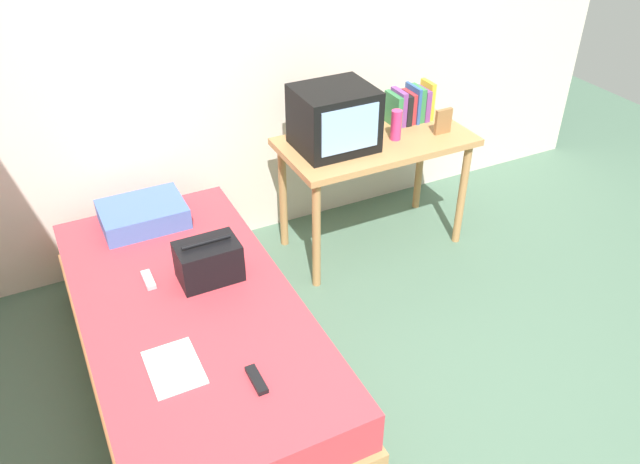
{
  "coord_description": "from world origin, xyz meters",
  "views": [
    {
      "loc": [
        -1.34,
        -1.48,
        2.45
      ],
      "look_at": [
        -0.12,
        0.97,
        0.58
      ],
      "focal_mm": 35.55,
      "sensor_mm": 36.0,
      "label": 1
    }
  ],
  "objects_px": {
    "bed": "(195,343)",
    "remote_dark": "(257,380)",
    "tv": "(334,118)",
    "water_bottle": "(396,125)",
    "pillow": "(143,214)",
    "magazine": "(174,367)",
    "remote_silver": "(149,280)",
    "desk": "(375,153)",
    "book_row": "(410,105)",
    "picture_frame": "(443,121)",
    "handbag": "(209,261)"
  },
  "relations": [
    {
      "from": "bed",
      "to": "pillow",
      "type": "xyz_separation_m",
      "value": [
        -0.02,
        0.77,
        0.31
      ]
    },
    {
      "from": "tv",
      "to": "book_row",
      "type": "relative_size",
      "value": 1.56
    },
    {
      "from": "book_row",
      "to": "remote_dark",
      "type": "bearing_deg",
      "value": -139.39
    },
    {
      "from": "desk",
      "to": "remote_silver",
      "type": "bearing_deg",
      "value": -165.0
    },
    {
      "from": "pillow",
      "to": "remote_silver",
      "type": "height_order",
      "value": "pillow"
    },
    {
      "from": "book_row",
      "to": "magazine",
      "type": "distance_m",
      "value": 2.23
    },
    {
      "from": "desk",
      "to": "tv",
      "type": "distance_m",
      "value": 0.39
    },
    {
      "from": "picture_frame",
      "to": "handbag",
      "type": "bearing_deg",
      "value": -166.24
    },
    {
      "from": "desk",
      "to": "remote_dark",
      "type": "height_order",
      "value": "desk"
    },
    {
      "from": "desk",
      "to": "magazine",
      "type": "bearing_deg",
      "value": -146.83
    },
    {
      "from": "water_bottle",
      "to": "book_row",
      "type": "bearing_deg",
      "value": 40.34
    },
    {
      "from": "desk",
      "to": "magazine",
      "type": "xyz_separation_m",
      "value": [
        -1.56,
        -1.02,
        -0.16
      ]
    },
    {
      "from": "tv",
      "to": "picture_frame",
      "type": "height_order",
      "value": "tv"
    },
    {
      "from": "picture_frame",
      "to": "magazine",
      "type": "xyz_separation_m",
      "value": [
        -1.96,
        -0.91,
        -0.33
      ]
    },
    {
      "from": "pillow",
      "to": "picture_frame",
      "type": "bearing_deg",
      "value": -7.18
    },
    {
      "from": "bed",
      "to": "remote_dark",
      "type": "bearing_deg",
      "value": -79.78
    },
    {
      "from": "bed",
      "to": "water_bottle",
      "type": "height_order",
      "value": "water_bottle"
    },
    {
      "from": "magazine",
      "to": "remote_silver",
      "type": "bearing_deg",
      "value": 85.71
    },
    {
      "from": "water_bottle",
      "to": "remote_silver",
      "type": "xyz_separation_m",
      "value": [
        -1.62,
        -0.35,
        -0.34
      ]
    },
    {
      "from": "tv",
      "to": "magazine",
      "type": "xyz_separation_m",
      "value": [
        -1.29,
        -1.04,
        -0.44
      ]
    },
    {
      "from": "bed",
      "to": "remote_silver",
      "type": "height_order",
      "value": "remote_silver"
    },
    {
      "from": "picture_frame",
      "to": "remote_silver",
      "type": "relative_size",
      "value": 1.09
    },
    {
      "from": "magazine",
      "to": "remote_silver",
      "type": "xyz_separation_m",
      "value": [
        0.05,
        0.62,
        0.01
      ]
    },
    {
      "from": "water_bottle",
      "to": "pillow",
      "type": "distance_m",
      "value": 1.55
    },
    {
      "from": "desk",
      "to": "remote_dark",
      "type": "xyz_separation_m",
      "value": [
        -1.28,
        -1.24,
        -0.15
      ]
    },
    {
      "from": "desk",
      "to": "water_bottle",
      "type": "distance_m",
      "value": 0.22
    },
    {
      "from": "handbag",
      "to": "picture_frame",
      "type": "bearing_deg",
      "value": 13.76
    },
    {
      "from": "tv",
      "to": "remote_dark",
      "type": "relative_size",
      "value": 2.82
    },
    {
      "from": "magazine",
      "to": "book_row",
      "type": "bearing_deg",
      "value": 31.49
    },
    {
      "from": "magazine",
      "to": "picture_frame",
      "type": "bearing_deg",
      "value": 24.85
    },
    {
      "from": "desk",
      "to": "handbag",
      "type": "xyz_separation_m",
      "value": [
        -1.24,
        -0.51,
        -0.06
      ]
    },
    {
      "from": "desk",
      "to": "picture_frame",
      "type": "distance_m",
      "value": 0.45
    },
    {
      "from": "pillow",
      "to": "magazine",
      "type": "distance_m",
      "value": 1.15
    },
    {
      "from": "tv",
      "to": "remote_silver",
      "type": "height_order",
      "value": "tv"
    },
    {
      "from": "water_bottle",
      "to": "desk",
      "type": "bearing_deg",
      "value": 152.75
    },
    {
      "from": "pillow",
      "to": "handbag",
      "type": "relative_size",
      "value": 1.51
    },
    {
      "from": "remote_silver",
      "to": "pillow",
      "type": "bearing_deg",
      "value": 78.54
    },
    {
      "from": "desk",
      "to": "handbag",
      "type": "height_order",
      "value": "desk"
    },
    {
      "from": "remote_silver",
      "to": "desk",
      "type": "bearing_deg",
      "value": 15.0
    },
    {
      "from": "pillow",
      "to": "remote_silver",
      "type": "distance_m",
      "value": 0.54
    },
    {
      "from": "bed",
      "to": "book_row",
      "type": "distance_m",
      "value": 1.98
    },
    {
      "from": "remote_silver",
      "to": "tv",
      "type": "bearing_deg",
      "value": 19.03
    },
    {
      "from": "tv",
      "to": "picture_frame",
      "type": "bearing_deg",
      "value": -11.09
    },
    {
      "from": "water_bottle",
      "to": "handbag",
      "type": "relative_size",
      "value": 0.61
    },
    {
      "from": "bed",
      "to": "tv",
      "type": "height_order",
      "value": "tv"
    },
    {
      "from": "desk",
      "to": "water_bottle",
      "type": "bearing_deg",
      "value": -27.25
    },
    {
      "from": "tv",
      "to": "remote_silver",
      "type": "relative_size",
      "value": 3.06
    },
    {
      "from": "desk",
      "to": "book_row",
      "type": "relative_size",
      "value": 4.12
    },
    {
      "from": "bed",
      "to": "tv",
      "type": "distance_m",
      "value": 1.47
    },
    {
      "from": "water_bottle",
      "to": "pillow",
      "type": "height_order",
      "value": "water_bottle"
    }
  ]
}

